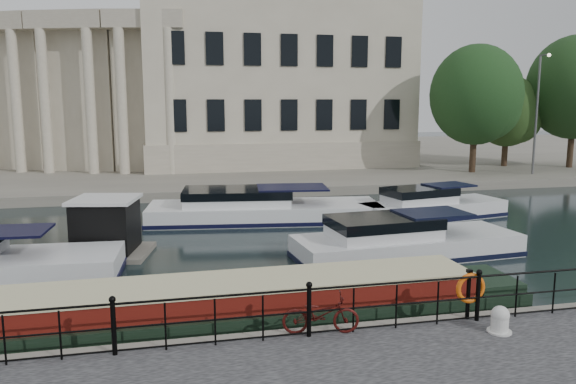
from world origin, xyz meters
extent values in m
plane|color=black|center=(0.00, 0.00, 0.00)|extent=(160.00, 160.00, 0.00)
cube|color=#6B665B|center=(0.00, 39.00, 0.28)|extent=(120.00, 42.00, 0.55)
cylinder|color=black|center=(-4.00, -2.25, 1.10)|extent=(0.10, 0.10, 1.10)
sphere|color=black|center=(-4.00, -2.25, 1.70)|extent=(0.14, 0.14, 0.14)
cylinder|color=black|center=(0.00, -2.25, 1.10)|extent=(0.10, 0.10, 1.10)
sphere|color=black|center=(0.00, -2.25, 1.70)|extent=(0.14, 0.14, 0.14)
cylinder|color=black|center=(4.00, -2.25, 1.10)|extent=(0.10, 0.10, 1.10)
sphere|color=black|center=(4.00, -2.25, 1.70)|extent=(0.14, 0.14, 0.14)
cylinder|color=black|center=(0.00, -2.25, 1.60)|extent=(24.00, 0.05, 0.05)
cylinder|color=black|center=(0.00, -2.25, 1.10)|extent=(24.00, 0.04, 0.04)
cylinder|color=black|center=(0.00, -2.25, 0.63)|extent=(24.00, 0.04, 0.04)
cube|color=#ADA38C|center=(6.00, 33.00, 7.55)|extent=(20.00, 14.00, 14.00)
cube|color=#9E937F|center=(6.00, 33.00, 1.55)|extent=(20.30, 14.30, 2.00)
cube|color=#ADA38C|center=(-3.33, 29.02, 6.05)|extent=(5.73, 4.06, 11.00)
cube|color=#9E937F|center=(-3.76, 27.07, 10.95)|extent=(5.62, 2.73, 1.20)
cylinder|color=#ADA38C|center=(-2.28, 26.16, 5.45)|extent=(0.70, 0.70, 9.80)
cylinder|color=#ADA38C|center=(-5.49, 26.87, 5.45)|extent=(0.70, 0.70, 9.80)
cube|color=#ADA38C|center=(-8.29, 30.44, 6.05)|extent=(5.90, 4.56, 11.00)
cube|color=#9E937F|center=(-8.95, 28.56, 10.95)|extent=(5.62, 3.30, 1.20)
cylinder|color=#ADA38C|center=(-7.59, 27.47, 5.45)|extent=(0.70, 0.70, 9.80)
cylinder|color=#ADA38C|center=(-10.69, 28.56, 5.45)|extent=(0.70, 0.70, 9.80)
cube|color=#ADA38C|center=(-13.04, 32.44, 6.05)|extent=(5.99, 4.99, 11.00)
cylinder|color=#ADA38C|center=(-12.70, 29.41, 5.45)|extent=(0.70, 0.70, 9.80)
cylinder|color=#59595B|center=(22.00, 20.50, 4.55)|extent=(0.16, 0.16, 8.00)
sphere|color=#FFF2CC|center=(22.00, 19.65, 8.50)|extent=(0.24, 0.24, 0.24)
imported|color=#3F0D0B|center=(0.29, -2.16, 0.99)|extent=(1.74, 0.85, 0.88)
cylinder|color=beige|center=(4.12, -2.96, 0.75)|extent=(0.38, 0.38, 0.40)
sphere|color=beige|center=(4.12, -2.96, 0.95)|extent=(0.40, 0.40, 0.40)
cylinder|color=beige|center=(4.12, -2.96, 0.57)|extent=(0.53, 0.53, 0.04)
cylinder|color=black|center=(3.84, -2.10, 1.12)|extent=(0.10, 0.10, 1.14)
cube|color=black|center=(3.84, -2.10, 1.69)|extent=(0.11, 0.11, 0.08)
torus|color=#EB5C0C|center=(3.84, -2.18, 1.31)|extent=(0.72, 0.11, 0.72)
cube|color=black|center=(-1.56, -0.08, 0.10)|extent=(15.84, 2.29, 0.95)
cube|color=#5E130D|center=(-1.56, -0.08, 0.75)|extent=(12.67, 1.94, 0.74)
cube|color=#C6BF90|center=(-1.56, -0.08, 1.15)|extent=(12.67, 2.00, 0.11)
cube|color=#6B665B|center=(-5.01, 7.50, 0.05)|extent=(3.48, 3.09, 0.25)
cube|color=black|center=(-5.01, 7.50, 1.10)|extent=(2.39, 2.39, 1.81)
cube|color=silver|center=(-5.01, 7.50, 2.05)|extent=(2.63, 2.63, 0.12)
cube|color=black|center=(-7.88, 5.18, 1.55)|extent=(2.88, 2.03, 0.08)
cube|color=silver|center=(5.54, 4.88, 0.20)|extent=(8.32, 3.30, 1.20)
cube|color=black|center=(5.54, 4.88, 0.12)|extent=(8.41, 3.34, 0.18)
cube|color=silver|center=(4.57, 4.81, 1.05)|extent=(3.82, 2.47, 0.90)
cube|color=black|center=(6.52, 4.96, 1.55)|extent=(2.58, 2.05, 0.08)
cube|color=silver|center=(1.66, 12.09, 0.20)|extent=(11.03, 4.52, 1.20)
cube|color=black|center=(1.66, 12.09, 0.12)|extent=(11.14, 4.57, 0.18)
cube|color=silver|center=(0.39, 12.26, 1.05)|extent=(5.11, 3.21, 0.90)
cube|color=black|center=(2.94, 11.93, 1.55)|extent=(3.47, 2.62, 0.08)
cube|color=silver|center=(9.64, 10.86, 0.20)|extent=(7.39, 3.56, 1.20)
cube|color=black|center=(9.64, 10.86, 0.12)|extent=(7.47, 3.59, 0.18)
cube|color=silver|center=(8.80, 10.70, 1.05)|extent=(3.48, 2.43, 0.90)
cube|color=black|center=(10.47, 11.02, 1.55)|extent=(2.39, 1.96, 0.08)
cylinder|color=black|center=(18.52, 22.41, 2.01)|extent=(0.44, 0.44, 2.91)
ellipsoid|color=#133611|center=(18.52, 22.41, 5.96)|extent=(6.32, 6.32, 6.99)
sphere|color=#133611|center=(19.12, 22.01, 5.12)|extent=(4.66, 4.66, 4.66)
cylinder|color=black|center=(22.98, 25.31, 1.69)|extent=(0.44, 0.44, 2.27)
ellipsoid|color=#213F14|center=(22.98, 25.31, 4.77)|extent=(4.93, 4.93, 5.45)
sphere|color=#213F14|center=(23.58, 24.91, 4.12)|extent=(3.63, 3.63, 3.63)
cylinder|color=black|center=(27.27, 23.38, 2.16)|extent=(0.44, 0.44, 3.22)
ellipsoid|color=black|center=(27.27, 23.38, 6.53)|extent=(7.00, 7.00, 7.73)
camera|label=1|loc=(-2.95, -13.27, 5.55)|focal=35.00mm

